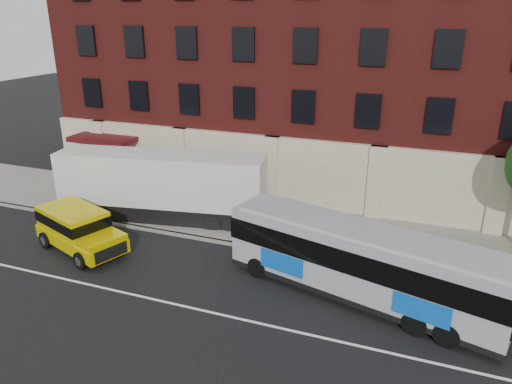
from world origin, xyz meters
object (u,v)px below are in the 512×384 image
at_px(city_bus, 362,261).
at_px(yellow_suv, 77,227).
at_px(sign_pole, 90,195).
at_px(shipping_container, 162,188).

relative_size(city_bus, yellow_suv, 2.12).
bearing_deg(city_bus, sign_pole, 170.08).
height_order(city_bus, shipping_container, shipping_container).
relative_size(yellow_suv, shipping_container, 0.47).
bearing_deg(shipping_container, city_bus, -19.67).
height_order(sign_pole, shipping_container, shipping_container).
xyz_separation_m(city_bus, shipping_container, (-11.43, 4.08, 0.17)).
height_order(city_bus, yellow_suv, city_bus).
distance_m(city_bus, yellow_suv, 13.40).
bearing_deg(yellow_suv, shipping_container, 66.63).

